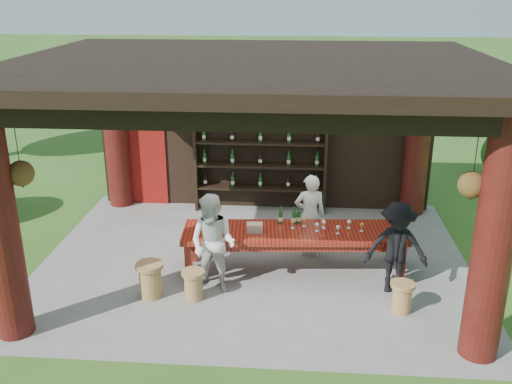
# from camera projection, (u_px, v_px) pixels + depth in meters

# --- Properties ---
(ground) EXTENTS (90.00, 90.00, 0.00)m
(ground) POSITION_uv_depth(u_px,v_px,m) (254.00, 261.00, 10.01)
(ground) COLOR #2D5119
(ground) RESTS_ON ground
(pavilion) EXTENTS (7.50, 6.00, 3.60)m
(pavilion) POSITION_uv_depth(u_px,v_px,m) (255.00, 137.00, 9.67)
(pavilion) COLOR slate
(pavilion) RESTS_ON ground
(wine_shelf) EXTENTS (2.76, 0.42, 2.43)m
(wine_shelf) POSITION_uv_depth(u_px,v_px,m) (260.00, 155.00, 11.89)
(wine_shelf) COLOR black
(wine_shelf) RESTS_ON ground
(tasting_table) EXTENTS (3.74, 1.21, 0.75)m
(tasting_table) POSITION_uv_depth(u_px,v_px,m) (294.00, 237.00, 9.46)
(tasting_table) COLOR #61130D
(tasting_table) RESTS_ON ground
(stool_near_left) EXTENTS (0.36, 0.36, 0.48)m
(stool_near_left) POSITION_uv_depth(u_px,v_px,m) (194.00, 284.00, 8.75)
(stool_near_left) COLOR olive
(stool_near_left) RESTS_ON ground
(stool_near_right) EXTENTS (0.36, 0.36, 0.47)m
(stool_near_right) POSITION_uv_depth(u_px,v_px,m) (402.00, 297.00, 8.40)
(stool_near_right) COLOR olive
(stool_near_right) RESTS_ON ground
(stool_far_left) EXTENTS (0.43, 0.43, 0.57)m
(stool_far_left) POSITION_uv_depth(u_px,v_px,m) (150.00, 279.00, 8.80)
(stool_far_left) COLOR olive
(stool_far_left) RESTS_ON ground
(host) EXTENTS (0.59, 0.42, 1.50)m
(host) POSITION_uv_depth(u_px,v_px,m) (310.00, 215.00, 10.02)
(host) COLOR silver
(host) RESTS_ON ground
(guest_woman) EXTENTS (0.92, 0.82, 1.59)m
(guest_woman) POSITION_uv_depth(u_px,v_px,m) (213.00, 244.00, 8.83)
(guest_woman) COLOR silver
(guest_woman) RESTS_ON ground
(guest_man) EXTENTS (1.00, 0.61, 1.49)m
(guest_man) POSITION_uv_depth(u_px,v_px,m) (397.00, 248.00, 8.81)
(guest_man) COLOR black
(guest_man) RESTS_ON ground
(table_bottles) EXTENTS (0.39, 0.11, 0.31)m
(table_bottles) POSITION_uv_depth(u_px,v_px,m) (291.00, 215.00, 9.64)
(table_bottles) COLOR #194C1E
(table_bottles) RESTS_ON tasting_table
(table_glasses) EXTENTS (1.21, 0.33, 0.15)m
(table_glasses) POSITION_uv_depth(u_px,v_px,m) (326.00, 225.00, 9.44)
(table_glasses) COLOR silver
(table_glasses) RESTS_ON tasting_table
(napkin_basket) EXTENTS (0.27, 0.20, 0.14)m
(napkin_basket) POSITION_uv_depth(u_px,v_px,m) (255.00, 228.00, 9.35)
(napkin_basket) COLOR #BF6672
(napkin_basket) RESTS_ON tasting_table
(shrubs) EXTENTS (14.08, 9.55, 1.36)m
(shrubs) POSITION_uv_depth(u_px,v_px,m) (301.00, 214.00, 10.59)
(shrubs) COLOR #194C14
(shrubs) RESTS_ON ground
(trees) EXTENTS (22.61, 11.49, 4.80)m
(trees) POSITION_uv_depth(u_px,v_px,m) (485.00, 60.00, 9.64)
(trees) COLOR #3F2819
(trees) RESTS_ON ground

